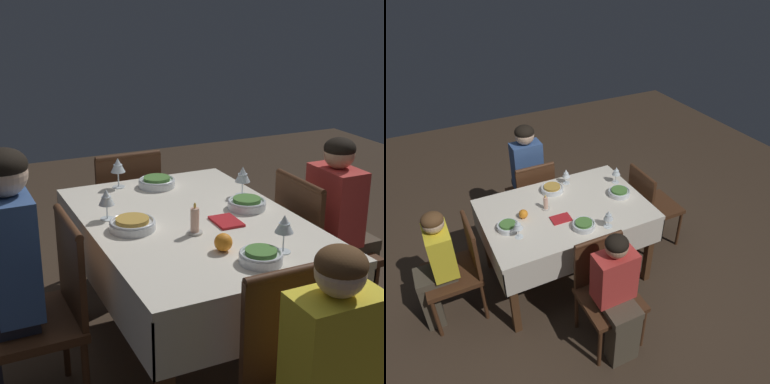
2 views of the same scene
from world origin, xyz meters
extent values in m
plane|color=#3D2D21|center=(0.00, 0.00, 0.00)|extent=(8.00, 8.00, 0.00)
cube|color=silver|center=(0.00, 0.00, 0.75)|extent=(1.41, 0.96, 0.04)
cube|color=silver|center=(0.00, 0.48, 0.61)|extent=(1.41, 0.01, 0.24)
cube|color=silver|center=(0.00, -0.48, 0.61)|extent=(1.41, 0.01, 0.24)
cube|color=silver|center=(0.70, 0.00, 0.61)|extent=(0.01, 0.96, 0.24)
cube|color=silver|center=(-0.70, 0.00, 0.61)|extent=(0.01, 0.96, 0.24)
cube|color=#4C2D19|center=(0.64, 0.41, 0.37)|extent=(0.06, 0.06, 0.73)
cube|color=#4C2D19|center=(-0.64, 0.41, 0.37)|extent=(0.06, 0.06, 0.73)
cube|color=#4C2D19|center=(-0.64, -0.41, 0.37)|extent=(0.06, 0.06, 0.73)
cube|color=#472816|center=(0.04, -0.80, 0.44)|extent=(0.43, 0.43, 0.04)
cube|color=#472816|center=(0.04, -0.59, 0.67)|extent=(0.40, 0.03, 0.42)
cylinder|color=#472816|center=(0.04, -0.59, 0.87)|extent=(0.39, 0.04, 0.04)
cylinder|color=#472816|center=(-0.15, -0.61, 0.21)|extent=(0.03, 0.03, 0.42)
cylinder|color=#472816|center=(0.23, -0.61, 0.21)|extent=(0.03, 0.03, 0.42)
cube|color=#472816|center=(0.00, 0.80, 0.44)|extent=(0.43, 0.43, 0.04)
cube|color=#472816|center=(0.00, 0.59, 0.67)|extent=(0.40, 0.03, 0.42)
cylinder|color=#472816|center=(0.00, 0.59, 0.87)|extent=(0.39, 0.04, 0.04)
cylinder|color=#472816|center=(0.19, 0.99, 0.21)|extent=(0.03, 0.03, 0.42)
cylinder|color=#472816|center=(-0.19, 0.99, 0.21)|extent=(0.03, 0.03, 0.42)
cylinder|color=#472816|center=(0.19, 0.61, 0.21)|extent=(0.03, 0.03, 0.42)
cylinder|color=#472816|center=(-0.19, 0.61, 0.21)|extent=(0.03, 0.03, 0.42)
cube|color=#472816|center=(0.82, 0.00, 0.67)|extent=(0.03, 0.40, 0.42)
cylinder|color=#472816|center=(0.82, 0.00, 0.87)|extent=(0.04, 0.39, 0.04)
cube|color=#472816|center=(-1.02, -0.03, 0.44)|extent=(0.43, 0.43, 0.04)
cube|color=#472816|center=(-0.82, -0.03, 0.67)|extent=(0.03, 0.40, 0.42)
cylinder|color=#472816|center=(-0.82, -0.03, 0.87)|extent=(0.04, 0.39, 0.04)
cylinder|color=#472816|center=(-1.21, 0.16, 0.21)|extent=(0.03, 0.03, 0.42)
cylinder|color=#472816|center=(-1.21, -0.22, 0.21)|extent=(0.03, 0.03, 0.42)
cylinder|color=#472816|center=(-0.83, 0.16, 0.21)|extent=(0.03, 0.03, 0.42)
cylinder|color=#472816|center=(-0.83, -0.22, 0.21)|extent=(0.03, 0.03, 0.42)
cube|color=#38568E|center=(0.04, -0.83, 0.77)|extent=(0.30, 0.18, 0.51)
sphere|color=beige|center=(0.04, -0.83, 1.12)|extent=(0.19, 0.19, 0.19)
ellipsoid|color=black|center=(0.04, -0.83, 1.15)|extent=(0.19, 0.19, 0.13)
cube|color=#4C4233|center=(0.00, 1.00, 0.23)|extent=(0.23, 0.14, 0.46)
cube|color=#4C4233|center=(0.00, 0.91, 0.49)|extent=(0.24, 0.31, 0.06)
cube|color=red|center=(0.00, 0.83, 0.72)|extent=(0.30, 0.18, 0.40)
sphere|color=tan|center=(0.00, 0.83, 0.99)|extent=(0.16, 0.16, 0.16)
ellipsoid|color=black|center=(0.00, 0.83, 1.02)|extent=(0.16, 0.16, 0.11)
cube|color=yellow|center=(1.05, 0.00, 0.71)|extent=(0.18, 0.30, 0.39)
sphere|color=beige|center=(1.05, 0.00, 0.98)|extent=(0.16, 0.16, 0.16)
ellipsoid|color=brown|center=(1.05, 0.00, 1.01)|extent=(0.16, 0.16, 0.11)
cylinder|color=silver|center=(-0.01, -0.30, 0.79)|extent=(0.21, 0.21, 0.04)
torus|color=silver|center=(-0.01, -0.30, 0.81)|extent=(0.20, 0.20, 0.01)
cylinder|color=gold|center=(-0.01, -0.30, 0.81)|extent=(0.15, 0.15, 0.02)
cylinder|color=white|center=(-0.18, -0.36, 0.77)|extent=(0.07, 0.07, 0.00)
cylinder|color=white|center=(-0.18, -0.36, 0.81)|extent=(0.01, 0.01, 0.07)
cone|color=white|center=(-0.18, -0.36, 0.88)|extent=(0.07, 0.07, 0.08)
cylinder|color=white|center=(-0.18, -0.36, 0.86)|extent=(0.04, 0.04, 0.04)
cylinder|color=silver|center=(-0.03, 0.30, 0.79)|extent=(0.19, 0.19, 0.04)
torus|color=silver|center=(-0.03, 0.30, 0.81)|extent=(0.19, 0.19, 0.01)
cylinder|color=#4C7F38|center=(-0.03, 0.30, 0.81)|extent=(0.14, 0.14, 0.02)
cylinder|color=white|center=(-0.21, 0.38, 0.77)|extent=(0.07, 0.07, 0.00)
cylinder|color=white|center=(-0.21, 0.38, 0.81)|extent=(0.01, 0.01, 0.07)
cone|color=white|center=(-0.21, 0.38, 0.89)|extent=(0.08, 0.08, 0.08)
cylinder|color=white|center=(-0.21, 0.38, 0.87)|extent=(0.05, 0.05, 0.04)
cylinder|color=silver|center=(0.52, 0.05, 0.79)|extent=(0.18, 0.18, 0.04)
torus|color=silver|center=(0.52, 0.05, 0.81)|extent=(0.17, 0.17, 0.01)
cylinder|color=#4C7F38|center=(0.52, 0.05, 0.81)|extent=(0.13, 0.13, 0.02)
cylinder|color=white|center=(0.48, 0.18, 0.77)|extent=(0.06, 0.06, 0.00)
cylinder|color=white|center=(0.48, 0.18, 0.81)|extent=(0.01, 0.01, 0.08)
cone|color=white|center=(0.48, 0.18, 0.89)|extent=(0.08, 0.08, 0.08)
cylinder|color=white|center=(0.48, 0.18, 0.88)|extent=(0.05, 0.05, 0.03)
cylinder|color=silver|center=(-0.53, 0.03, 0.79)|extent=(0.20, 0.20, 0.04)
torus|color=silver|center=(-0.53, 0.03, 0.81)|extent=(0.20, 0.20, 0.01)
cylinder|color=#4C7F38|center=(-0.53, 0.03, 0.81)|extent=(0.14, 0.14, 0.02)
cylinder|color=white|center=(-0.61, -0.16, 0.77)|extent=(0.07, 0.07, 0.00)
cylinder|color=white|center=(-0.61, -0.16, 0.81)|extent=(0.01, 0.01, 0.08)
cone|color=white|center=(-0.61, -0.16, 0.90)|extent=(0.08, 0.08, 0.08)
cylinder|color=white|center=(-0.61, -0.16, 0.88)|extent=(0.05, 0.05, 0.04)
cylinder|color=beige|center=(0.15, -0.06, 0.77)|extent=(0.07, 0.07, 0.01)
cylinder|color=beige|center=(0.15, -0.06, 0.83)|extent=(0.04, 0.04, 0.11)
ellipsoid|color=#F9C64C|center=(0.15, -0.06, 0.90)|extent=(0.01, 0.01, 0.03)
sphere|color=orange|center=(0.36, -0.03, 0.81)|extent=(0.08, 0.08, 0.08)
cube|color=red|center=(0.10, 0.13, 0.77)|extent=(0.17, 0.12, 0.01)
camera|label=1|loc=(2.31, -1.08, 1.79)|focal=55.00mm
camera|label=2|loc=(1.06, 2.38, 2.68)|focal=35.00mm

